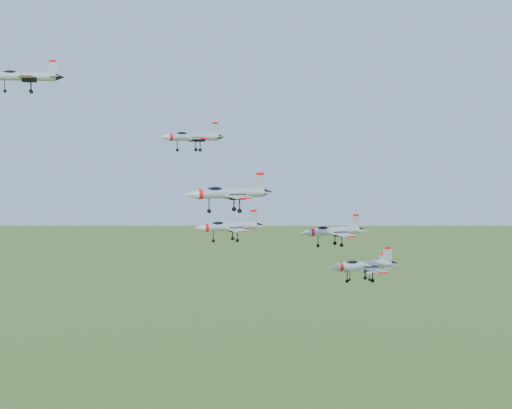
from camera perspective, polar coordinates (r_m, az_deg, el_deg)
jet_lead at (r=115.17m, az=-18.16°, el=9.73°), size 12.06×10.18×3.25m
jet_left_high at (r=110.20m, az=-5.17°, el=5.41°), size 10.78×8.93×2.88m
jet_right_high at (r=94.21m, az=-2.23°, el=0.93°), size 12.41×10.36×3.32m
jet_left_low at (r=128.88m, az=-2.23°, el=-1.75°), size 13.41×11.17×3.58m
jet_right_low at (r=110.67m, az=6.12°, el=-2.11°), size 11.54×9.57×3.08m
jet_trail at (r=126.24m, az=8.52°, el=-4.83°), size 13.92×11.61×3.72m
jet_extra at (r=144.05m, az=8.48°, el=-5.01°), size 12.17×10.27×3.28m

